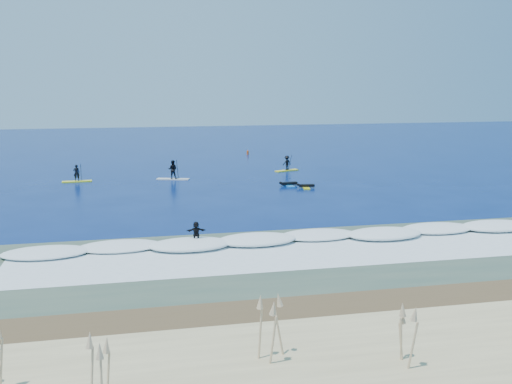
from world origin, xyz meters
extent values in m
plane|color=#04174F|center=(0.00, 0.00, 0.00)|extent=(160.00, 160.00, 0.00)
cube|color=tan|center=(0.00, -27.00, 0.00)|extent=(90.00, 7.00, 2.00)
cube|color=brown|center=(0.00, -21.50, 0.00)|extent=(90.00, 5.00, 0.08)
cube|color=#364A3A|center=(0.00, -14.00, 0.01)|extent=(90.00, 13.00, 0.01)
cube|color=white|center=(0.00, -10.00, 0.00)|extent=(40.00, 6.00, 0.30)
cube|color=silver|center=(0.00, -13.00, 0.00)|extent=(34.00, 5.00, 0.02)
cube|color=yellow|center=(-15.58, 13.95, 0.05)|extent=(2.80, 0.88, 0.09)
imported|color=black|center=(-15.58, 13.95, 0.88)|extent=(0.60, 0.42, 1.58)
cylinder|color=black|center=(-15.17, 13.98, 0.83)|extent=(0.09, 0.64, 1.85)
cube|color=black|center=(-15.17, 13.98, -0.05)|extent=(0.11, 0.03, 0.28)
cube|color=silver|center=(-6.47, 13.40, 0.05)|extent=(3.26, 1.67, 0.11)
imported|color=black|center=(-6.47, 13.40, 1.02)|extent=(1.05, 0.92, 1.82)
cylinder|color=black|center=(-6.02, 13.26, 0.95)|extent=(0.26, 0.71, 2.12)
cube|color=black|center=(-6.02, 13.26, -0.05)|extent=(0.13, 0.03, 0.32)
cube|color=yellow|center=(5.89, 16.43, 0.05)|extent=(2.78, 1.63, 0.09)
imported|color=black|center=(5.89, 16.43, 0.87)|extent=(1.15, 0.91, 1.56)
cylinder|color=black|center=(6.27, 16.58, 0.82)|extent=(0.27, 0.60, 1.82)
cube|color=black|center=(6.27, 16.58, -0.05)|extent=(0.11, 0.03, 0.27)
cube|color=yellow|center=(5.03, 6.50, 0.05)|extent=(0.82, 2.09, 0.10)
cube|color=black|center=(5.12, 6.49, 0.21)|extent=(1.44, 0.56, 0.23)
sphere|color=black|center=(4.34, 6.60, 0.31)|extent=(0.23, 0.23, 0.23)
cube|color=blue|center=(3.73, 7.81, 0.05)|extent=(0.83, 2.25, 0.10)
cube|color=black|center=(3.84, 7.82, 0.23)|extent=(1.56, 0.56, 0.25)
sphere|color=black|center=(2.98, 7.73, 0.34)|extent=(0.25, 0.25, 0.25)
cube|color=white|center=(-6.59, -10.00, 0.20)|extent=(1.86, 0.61, 0.10)
imported|color=black|center=(-6.59, -10.00, 0.86)|extent=(1.16, 0.43, 1.23)
cylinder|color=#E74F14|center=(4.40, 30.89, 0.23)|extent=(0.29, 0.29, 0.46)
cone|color=#E74F14|center=(4.40, 30.89, 0.58)|extent=(0.21, 0.21, 0.23)
camera|label=1|loc=(-9.75, -42.28, 9.52)|focal=40.00mm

